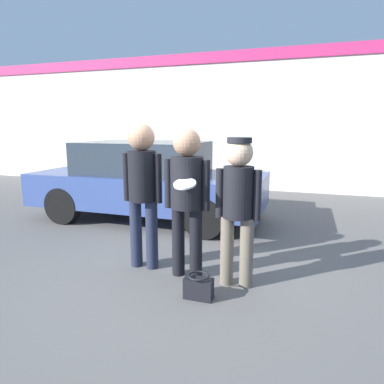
# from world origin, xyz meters

# --- Properties ---
(ground_plane) EXTENTS (56.00, 56.00, 0.00)m
(ground_plane) POSITION_xyz_m (0.00, 0.00, 0.00)
(ground_plane) COLOR #5B5956
(storefront_building) EXTENTS (24.00, 0.22, 3.78)m
(storefront_building) POSITION_xyz_m (0.00, 5.98, 1.92)
(storefront_building) COLOR silver
(storefront_building) RESTS_ON ground
(person_left) EXTENTS (0.51, 0.34, 1.80)m
(person_left) POSITION_xyz_m (-0.44, 0.02, 1.08)
(person_left) COLOR #1E2338
(person_left) RESTS_ON ground
(person_middle_with_frisbee) EXTENTS (0.55, 0.57, 1.74)m
(person_middle_with_frisbee) POSITION_xyz_m (0.16, -0.06, 1.05)
(person_middle_with_frisbee) COLOR black
(person_middle_with_frisbee) RESTS_ON ground
(person_right) EXTENTS (0.50, 0.33, 1.65)m
(person_right) POSITION_xyz_m (0.77, -0.11, 0.98)
(person_right) COLOR #665B4C
(person_right) RESTS_ON ground
(parked_car_near) EXTENTS (4.36, 1.85, 1.48)m
(parked_car_near) POSITION_xyz_m (-1.42, 2.17, 0.75)
(parked_car_near) COLOR #334784
(parked_car_near) RESTS_ON ground
(shrub) EXTENTS (1.38, 1.38, 1.38)m
(shrub) POSITION_xyz_m (-3.66, 5.10, 0.69)
(shrub) COLOR #387A3D
(shrub) RESTS_ON ground
(handbag) EXTENTS (0.30, 0.23, 0.26)m
(handbag) POSITION_xyz_m (0.46, -0.55, 0.12)
(handbag) COLOR black
(handbag) RESTS_ON ground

